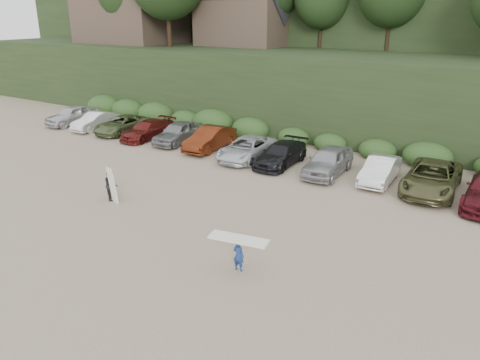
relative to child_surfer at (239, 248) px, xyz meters
The scene contains 4 objects.
ground 4.96m from the child_surfer, 151.72° to the left, with size 120.00×120.00×0.00m, color tan.
parked_cars 14.25m from the child_surfer, 120.93° to the left, with size 34.23×6.10×1.64m.
child_surfer is the anchor object (origin of this frame).
adult_surfer 9.52m from the child_surfer, 165.90° to the left, with size 1.23×0.98×1.86m.
Camera 1 is at (12.63, -15.11, 9.12)m, focal length 35.00 mm.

